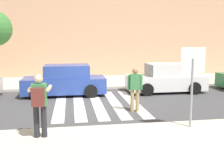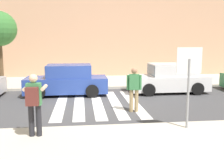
{
  "view_description": "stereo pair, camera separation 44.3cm",
  "coord_description": "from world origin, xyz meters",
  "px_view_note": "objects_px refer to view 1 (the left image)",
  "views": [
    {
      "loc": [
        -1.12,
        -11.02,
        2.74
      ],
      "look_at": [
        0.6,
        -0.2,
        1.1
      ],
      "focal_mm": 42.0,
      "sensor_mm": 36.0,
      "label": 1
    },
    {
      "loc": [
        -0.68,
        -11.08,
        2.74
      ],
      "look_at": [
        0.6,
        -0.2,
        1.1
      ],
      "focal_mm": 42.0,
      "sensor_mm": 36.0,
      "label": 2
    }
  ],
  "objects_px": {
    "stop_sign": "(192,70)",
    "photographer_with_backpack": "(39,100)",
    "pedestrian_crossing": "(135,87)",
    "parked_car_blue": "(65,81)",
    "parked_car_white": "(166,79)"
  },
  "relations": [
    {
      "from": "photographer_with_backpack",
      "to": "pedestrian_crossing",
      "type": "xyz_separation_m",
      "value": [
        3.3,
        2.66,
        -0.19
      ]
    },
    {
      "from": "pedestrian_crossing",
      "to": "parked_car_blue",
      "type": "bearing_deg",
      "value": 127.15
    },
    {
      "from": "stop_sign",
      "to": "parked_car_white",
      "type": "bearing_deg",
      "value": 76.05
    },
    {
      "from": "pedestrian_crossing",
      "to": "parked_car_blue",
      "type": "xyz_separation_m",
      "value": [
        -2.73,
        3.61,
        -0.25
      ]
    },
    {
      "from": "photographer_with_backpack",
      "to": "pedestrian_crossing",
      "type": "distance_m",
      "value": 4.24
    },
    {
      "from": "photographer_with_backpack",
      "to": "stop_sign",
      "type": "bearing_deg",
      "value": 2.74
    },
    {
      "from": "stop_sign",
      "to": "photographer_with_backpack",
      "type": "height_order",
      "value": "stop_sign"
    },
    {
      "from": "stop_sign",
      "to": "parked_car_blue",
      "type": "distance_m",
      "value": 7.28
    },
    {
      "from": "stop_sign",
      "to": "pedestrian_crossing",
      "type": "relative_size",
      "value": 1.4
    },
    {
      "from": "pedestrian_crossing",
      "to": "parked_car_blue",
      "type": "height_order",
      "value": "pedestrian_crossing"
    },
    {
      "from": "stop_sign",
      "to": "parked_car_blue",
      "type": "xyz_separation_m",
      "value": [
        -3.86,
        6.06,
        -1.17
      ]
    },
    {
      "from": "parked_car_blue",
      "to": "parked_car_white",
      "type": "relative_size",
      "value": 1.0
    },
    {
      "from": "parked_car_blue",
      "to": "pedestrian_crossing",
      "type": "bearing_deg",
      "value": -52.85
    },
    {
      "from": "photographer_with_backpack",
      "to": "pedestrian_crossing",
      "type": "height_order",
      "value": "photographer_with_backpack"
    },
    {
      "from": "pedestrian_crossing",
      "to": "parked_car_blue",
      "type": "distance_m",
      "value": 4.53
    }
  ]
}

